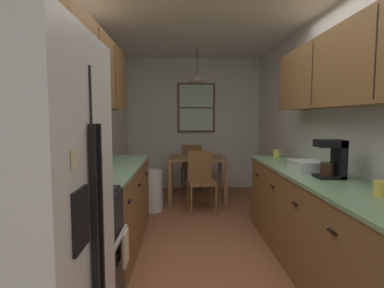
{
  "coord_description": "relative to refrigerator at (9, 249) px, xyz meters",
  "views": [
    {
      "loc": [
        -0.25,
        -2.41,
        1.41
      ],
      "look_at": [
        -0.12,
        1.18,
        1.09
      ],
      "focal_mm": 28.54,
      "sensor_mm": 36.0,
      "label": 1
    }
  ],
  "objects": [
    {
      "name": "dish_towel",
      "position": [
        0.31,
        0.85,
        -0.38
      ],
      "size": [
        0.02,
        0.16,
        0.24
      ],
      "primitive_type": "cube",
      "color": "beige"
    },
    {
      "name": "wall_back",
      "position": [
        0.95,
        4.84,
        0.4
      ],
      "size": [
        4.4,
        0.1,
        2.55
      ],
      "primitive_type": "cube",
      "color": "silver",
      "rests_on": "ground"
    },
    {
      "name": "ground_plane",
      "position": [
        0.95,
        2.19,
        -0.88
      ],
      "size": [
        12.0,
        12.0,
        0.0
      ],
      "primitive_type": "plane",
      "color": "#995B3D"
    },
    {
      "name": "wall_right",
      "position": [
        2.3,
        2.19,
        0.4
      ],
      "size": [
        0.1,
        9.0,
        2.55
      ],
      "primitive_type": "cube",
      "color": "silver",
      "rests_on": "ground"
    },
    {
      "name": "counter_right",
      "position": [
        1.95,
        1.21,
        -0.43
      ],
      "size": [
        0.64,
        3.15,
        0.9
      ],
      "color": "brown",
      "rests_on": "ground"
    },
    {
      "name": "upper_cabinets_left",
      "position": [
        -0.19,
        1.91,
        0.99
      ],
      "size": [
        0.33,
        2.0,
        0.73
      ],
      "color": "brown"
    },
    {
      "name": "microwave_over_range",
      "position": [
        -0.15,
        0.7,
        0.77
      ],
      "size": [
        0.39,
        0.61,
        0.33
      ],
      "color": "black"
    },
    {
      "name": "pendant_light",
      "position": [
        0.97,
        3.88,
        1.17
      ],
      "size": [
        0.27,
        0.27,
        0.55
      ],
      "color": "black"
    },
    {
      "name": "refrigerator",
      "position": [
        0.0,
        0.0,
        0.0
      ],
      "size": [
        0.72,
        0.75,
        1.76
      ],
      "color": "white",
      "rests_on": "ground"
    },
    {
      "name": "dining_chair_near",
      "position": [
        1.0,
        3.27,
        -0.38
      ],
      "size": [
        0.44,
        0.44,
        0.9
      ],
      "color": "brown",
      "rests_on": "ground"
    },
    {
      "name": "coffee_maker",
      "position": [
        1.98,
        1.27,
        0.19
      ],
      "size": [
        0.22,
        0.18,
        0.32
      ],
      "color": "black",
      "rests_on": "counter_right"
    },
    {
      "name": "counter_left",
      "position": [
        -0.05,
        1.96,
        -0.43
      ],
      "size": [
        0.64,
        1.92,
        0.9
      ],
      "color": "brown",
      "rests_on": "ground"
    },
    {
      "name": "dining_table",
      "position": [
        0.97,
        3.88,
        -0.25
      ],
      "size": [
        0.94,
        0.79,
        0.74
      ],
      "color": "olive",
      "rests_on": "ground"
    },
    {
      "name": "mug_by_coffeemaker",
      "position": [
        1.93,
        2.61,
        0.07
      ],
      "size": [
        0.12,
        0.08,
        0.1
      ],
      "color": "#E5CC4C",
      "rests_on": "counter_right"
    },
    {
      "name": "dining_chair_far",
      "position": [
        0.92,
        4.48,
        -0.38
      ],
      "size": [
        0.45,
        0.45,
        0.9
      ],
      "color": "brown",
      "rests_on": "ground"
    },
    {
      "name": "mug_spare",
      "position": [
        2.0,
        0.67,
        0.07
      ],
      "size": [
        0.12,
        0.09,
        0.1
      ],
      "color": "#E5CC4C",
      "rests_on": "counter_right"
    },
    {
      "name": "storage_canister",
      "position": [
        -0.05,
        1.2,
        0.1
      ],
      "size": [
        0.12,
        0.12,
        0.16
      ],
      "color": "#265999",
      "rests_on": "counter_left"
    },
    {
      "name": "back_window",
      "position": [
        1.0,
        4.76,
        0.72
      ],
      "size": [
        0.73,
        0.05,
        0.96
      ],
      "color": "brown"
    },
    {
      "name": "ceiling_slab",
      "position": [
        0.95,
        2.19,
        1.71
      ],
      "size": [
        4.4,
        9.0,
        0.08
      ],
      "primitive_type": "cube",
      "color": "white"
    },
    {
      "name": "upper_cabinets_right",
      "position": [
        2.09,
        1.16,
        0.94
      ],
      "size": [
        0.33,
        2.83,
        0.64
      ],
      "color": "brown"
    },
    {
      "name": "stove_range",
      "position": [
        -0.04,
        0.7,
        -0.41
      ],
      "size": [
        0.66,
        0.6,
        1.1
      ],
      "color": "black",
      "rests_on": "ground"
    },
    {
      "name": "trash_bin",
      "position": [
        0.25,
        3.31,
        -0.57
      ],
      "size": [
        0.34,
        0.34,
        0.62
      ],
      "primitive_type": "cylinder",
      "color": "white",
      "rests_on": "ground"
    },
    {
      "name": "dish_rack",
      "position": [
        1.91,
        1.6,
        0.07
      ],
      "size": [
        0.28,
        0.34,
        0.1
      ],
      "primitive_type": "cube",
      "color": "silver",
      "rests_on": "counter_right"
    },
    {
      "name": "wall_left",
      "position": [
        -0.4,
        2.19,
        0.4
      ],
      "size": [
        0.1,
        9.0,
        2.55
      ],
      "primitive_type": "cube",
      "color": "silver",
      "rests_on": "ground"
    }
  ]
}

